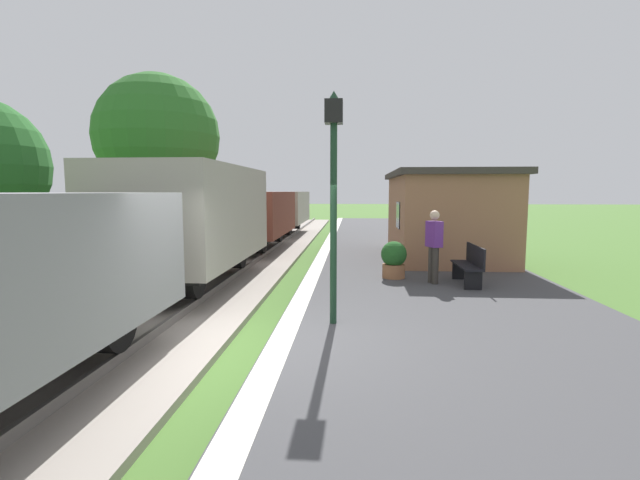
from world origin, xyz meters
The scene contains 13 objects.
ground_plane centered at (0.00, 0.00, 0.00)m, with size 160.00×160.00×0.00m, color #47702D.
platform_slab centered at (3.20, 0.00, 0.12)m, with size 6.00×60.00×0.25m, color #424244.
platform_edge_stripe centered at (0.40, 0.00, 0.25)m, with size 0.36×60.00×0.01m, color silver.
track_ballast centered at (-2.40, 0.00, 0.06)m, with size 3.80×60.00×0.12m, color #9E9389.
rail_near centered at (-1.68, 0.00, 0.19)m, with size 0.07×60.00×0.14m, color slate.
rail_far centered at (-3.12, 0.00, 0.19)m, with size 0.07×60.00×0.14m, color slate.
freight_train centered at (-2.40, 7.38, 1.48)m, with size 2.50×26.00×2.72m.
station_hut centered at (4.40, 8.78, 1.65)m, with size 3.50×5.80×2.78m.
bench_near_hut centered at (4.13, 4.37, 0.72)m, with size 0.42×1.50×0.91m.
person_waiting centered at (3.31, 4.42, 1.18)m, with size 0.37×0.44×1.71m.
potted_planter centered at (2.44, 5.03, 0.72)m, with size 0.64×0.64×0.92m.
lamp_post_near centered at (1.11, 1.04, 2.80)m, with size 0.28×0.28×3.70m.
tree_trackside_far centered at (-6.26, 11.29, 4.54)m, with size 4.79×4.79×6.94m.
Camera 1 is at (1.42, -6.12, 2.40)m, focal length 25.21 mm.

